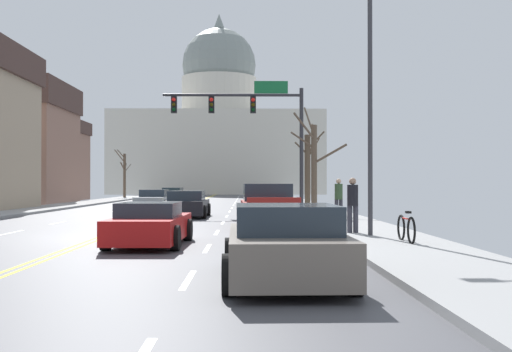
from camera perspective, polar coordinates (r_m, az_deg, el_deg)
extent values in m
cube|color=#47474C|center=(20.00, -13.99, -5.57)|extent=(14.00, 180.00, 0.06)
cube|color=yellow|center=(20.03, -14.32, -5.47)|extent=(0.10, 176.40, 0.00)
cube|color=yellow|center=(19.97, -13.65, -5.49)|extent=(0.10, 176.40, 0.00)
cube|color=silver|center=(11.08, -6.24, -9.42)|extent=(0.12, 2.20, 0.00)
cube|color=silver|center=(16.23, -4.50, -6.63)|extent=(0.12, 2.20, 0.00)
cube|color=silver|center=(21.40, -3.60, -5.18)|extent=(0.12, 2.20, 0.00)
cube|color=silver|center=(26.58, -3.06, -4.30)|extent=(0.12, 2.20, 0.00)
cube|color=silver|center=(31.77, -2.69, -3.70)|extent=(0.12, 2.20, 0.00)
cube|color=silver|center=(36.96, -2.43, -3.27)|extent=(0.12, 2.20, 0.00)
cube|color=silver|center=(42.15, -2.23, -2.95)|extent=(0.12, 2.20, 0.00)
cube|color=silver|center=(47.35, -2.08, -2.69)|extent=(0.12, 2.20, 0.00)
cube|color=silver|center=(52.54, -1.95, -2.49)|extent=(0.12, 2.20, 0.00)
cube|color=silver|center=(57.74, -1.85, -2.33)|extent=(0.12, 2.20, 0.00)
cube|color=silver|center=(62.94, -1.77, -2.19)|extent=(0.12, 2.20, 0.00)
cube|color=silver|center=(68.13, -1.70, -2.07)|extent=(0.12, 2.20, 0.00)
cube|color=silver|center=(73.33, -1.64, -1.97)|extent=(0.12, 2.20, 0.00)
cube|color=silver|center=(78.53, -1.58, -1.88)|extent=(0.12, 2.20, 0.00)
cube|color=silver|center=(83.73, -1.54, -1.80)|extent=(0.12, 2.20, 0.00)
cube|color=silver|center=(22.83, -21.50, -4.85)|extent=(0.12, 2.20, 0.00)
cube|color=silver|center=(27.75, -17.70, -4.11)|extent=(0.12, 2.20, 0.00)
cube|color=silver|center=(32.75, -15.05, -3.59)|extent=(0.12, 2.20, 0.00)
cube|color=silver|center=(37.81, -13.11, -3.19)|extent=(0.12, 2.20, 0.00)
cube|color=silver|center=(42.90, -11.63, -2.89)|extent=(0.12, 2.20, 0.00)
cube|color=silver|center=(48.01, -10.47, -2.66)|extent=(0.12, 2.20, 0.00)
cube|color=silver|center=(53.14, -9.53, -2.46)|extent=(0.12, 2.20, 0.00)
cube|color=silver|center=(58.29, -8.76, -2.30)|extent=(0.12, 2.20, 0.00)
cube|color=silver|center=(63.44, -8.11, -2.17)|extent=(0.12, 2.20, 0.00)
cube|color=silver|center=(68.60, -7.56, -2.05)|extent=(0.12, 2.20, 0.00)
cube|color=silver|center=(73.76, -7.08, -1.96)|extent=(0.12, 2.20, 0.00)
cube|color=silver|center=(78.93, -6.67, -1.87)|extent=(0.12, 2.20, 0.00)
cube|color=silver|center=(84.11, -6.31, -1.80)|extent=(0.12, 2.20, 0.00)
cube|color=gray|center=(19.87, 10.74, -5.33)|extent=(3.00, 180.00, 0.14)
cylinder|color=#28282D|center=(35.08, 4.19, 2.46)|extent=(0.22, 0.22, 6.91)
cylinder|color=#28282D|center=(35.26, -2.19, 7.43)|extent=(7.80, 0.16, 0.16)
cube|color=black|center=(35.17, -0.27, 6.53)|extent=(0.32, 0.28, 0.92)
sphere|color=red|center=(35.05, -0.27, 7.01)|extent=(0.22, 0.22, 0.22)
sphere|color=#332B05|center=(35.02, -0.27, 6.56)|extent=(0.22, 0.22, 0.22)
sphere|color=black|center=(34.98, -0.27, 6.10)|extent=(0.22, 0.22, 0.22)
cube|color=black|center=(35.23, -4.11, 6.52)|extent=(0.32, 0.28, 0.92)
sphere|color=red|center=(35.11, -4.12, 7.00)|extent=(0.22, 0.22, 0.22)
sphere|color=#332B05|center=(35.07, -4.12, 6.55)|extent=(0.22, 0.22, 0.22)
sphere|color=black|center=(35.04, -4.12, 6.10)|extent=(0.22, 0.22, 0.22)
cube|color=black|center=(35.41, -7.53, 6.48)|extent=(0.32, 0.28, 0.92)
sphere|color=red|center=(35.29, -7.56, 6.97)|extent=(0.22, 0.22, 0.22)
sphere|color=#332B05|center=(35.25, -7.56, 6.52)|extent=(0.22, 0.22, 0.22)
sphere|color=black|center=(35.22, -7.56, 6.06)|extent=(0.22, 0.22, 0.22)
cube|color=#146033|center=(35.36, 1.39, 8.14)|extent=(1.90, 0.06, 0.70)
cylinder|color=#333338|center=(18.92, 10.43, 6.44)|extent=(0.14, 0.14, 7.77)
cube|color=beige|center=(100.47, -3.42, 1.96)|extent=(32.24, 20.54, 12.52)
cylinder|color=beige|center=(101.33, -3.41, 7.25)|extent=(12.04, 12.04, 6.18)
sphere|color=gray|center=(102.17, -3.41, 10.12)|extent=(11.86, 11.86, 11.86)
cone|color=gray|center=(103.73, -3.41, 13.99)|extent=(1.80, 1.80, 2.40)
cube|color=black|center=(31.01, -6.32, -2.84)|extent=(1.91, 4.54, 0.69)
cube|color=#232D38|center=(30.71, -6.37, -1.79)|extent=(1.67, 2.26, 0.47)
cylinder|color=black|center=(32.52, -7.71, -3.06)|extent=(0.22, 0.64, 0.64)
cylinder|color=black|center=(32.33, -4.41, -3.08)|extent=(0.22, 0.64, 0.64)
cylinder|color=black|center=(29.74, -8.40, -3.29)|extent=(0.22, 0.64, 0.64)
cylinder|color=black|center=(29.53, -4.79, -3.31)|extent=(0.22, 0.64, 0.64)
cube|color=maroon|center=(23.98, 1.17, -3.26)|extent=(2.21, 5.47, 0.76)
cube|color=#1E2833|center=(24.71, 1.05, -1.51)|extent=(1.93, 1.90, 0.68)
cube|color=maroon|center=(21.32, 1.66, -2.26)|extent=(1.87, 0.16, 0.22)
cylinder|color=black|center=(25.55, -1.36, -3.55)|extent=(0.31, 0.81, 0.80)
cylinder|color=black|center=(25.69, 3.18, -3.54)|extent=(0.31, 0.81, 0.80)
cylinder|color=black|center=(22.32, -1.14, -3.97)|extent=(0.31, 0.81, 0.80)
cylinder|color=black|center=(22.47, 4.04, -3.95)|extent=(0.31, 0.81, 0.80)
cube|color=#B71414|center=(17.17, -9.68, -4.72)|extent=(1.83, 4.47, 0.62)
cube|color=#232D38|center=(16.97, -9.78, -3.06)|extent=(1.57, 1.91, 0.39)
cylinder|color=black|center=(18.69, -11.57, -4.85)|extent=(0.23, 0.64, 0.64)
cylinder|color=black|center=(18.41, -6.26, -4.93)|extent=(0.23, 0.64, 0.64)
cylinder|color=black|center=(16.03, -13.62, -5.55)|extent=(0.23, 0.64, 0.64)
cylinder|color=black|center=(15.70, -7.43, -5.67)|extent=(0.23, 0.64, 0.64)
cube|color=#6B6056|center=(10.76, 2.68, -6.97)|extent=(1.98, 4.43, 0.70)
cube|color=#232D38|center=(10.49, 2.78, -3.93)|extent=(1.71, 2.18, 0.47)
cylinder|color=black|center=(12.10, -2.34, -7.17)|extent=(0.23, 0.64, 0.64)
cylinder|color=black|center=(12.24, 6.63, -7.09)|extent=(0.23, 0.64, 0.64)
cylinder|color=black|center=(9.40, -2.48, -9.06)|extent=(0.23, 0.64, 0.64)
cylinder|color=black|center=(9.57, 9.08, -8.90)|extent=(0.23, 0.64, 0.64)
cube|color=#9EA3A8|center=(41.13, -9.37, -2.33)|extent=(2.00, 4.27, 0.64)
cube|color=#232D38|center=(41.34, -9.31, -1.56)|extent=(1.70, 2.03, 0.47)
cylinder|color=black|center=(39.69, -8.40, -2.63)|extent=(0.24, 0.65, 0.64)
cylinder|color=black|center=(40.04, -11.02, -2.60)|extent=(0.24, 0.65, 0.64)
cylinder|color=black|center=(42.26, -7.81, -2.51)|extent=(0.24, 0.65, 0.64)
cylinder|color=black|center=(42.59, -10.28, -2.49)|extent=(0.24, 0.65, 0.64)
cube|color=#1E7247|center=(53.96, -7.69, -1.92)|extent=(1.91, 4.64, 0.66)
cube|color=#232D38|center=(54.22, -7.64, -1.32)|extent=(1.61, 2.23, 0.48)
cylinder|color=black|center=(52.43, -6.98, -2.14)|extent=(0.24, 0.65, 0.64)
cylinder|color=black|center=(52.71, -8.87, -2.13)|extent=(0.24, 0.65, 0.64)
cylinder|color=black|center=(55.24, -6.56, -2.07)|extent=(0.24, 0.65, 0.64)
cylinder|color=black|center=(55.50, -8.35, -2.06)|extent=(0.24, 0.65, 0.64)
cube|color=#8C6656|center=(55.45, -21.83, 1.67)|extent=(9.47, 9.49, 7.78)
cube|color=#47332D|center=(55.87, -21.81, 6.79)|extent=(9.85, 9.87, 2.21)
cube|color=#8C6656|center=(64.10, -19.39, 0.81)|extent=(8.22, 7.89, 6.58)
cube|color=#47332D|center=(64.32, -19.38, 4.31)|extent=(8.55, 8.21, 1.27)
cylinder|color=brown|center=(30.42, 5.35, 0.57)|extent=(0.29, 0.29, 4.39)
cylinder|color=brown|center=(30.96, 5.26, 4.31)|extent=(0.11, 0.92, 0.62)
cylinder|color=brown|center=(29.88, 4.45, 4.57)|extent=(1.19, 1.32, 1.21)
cylinder|color=brown|center=(31.13, 5.34, 2.71)|extent=(0.22, 1.37, 1.23)
cylinder|color=brown|center=(30.33, 4.29, 3.31)|extent=(1.21, 0.30, 0.82)
cylinder|color=brown|center=(31.05, 4.90, 4.99)|extent=(0.47, 1.10, 1.56)
cylinder|color=brown|center=(30.07, 6.81, 2.03)|extent=(1.55, 1.06, 0.95)
cylinder|color=brown|center=(69.27, -11.97, 0.05)|extent=(0.30, 0.30, 4.76)
cylinder|color=brown|center=(69.67, -12.11, 0.81)|extent=(0.61, 0.80, 1.03)
cylinder|color=brown|center=(68.94, -12.28, 1.99)|extent=(0.72, 1.04, 0.92)
cylinder|color=brown|center=(68.69, -12.16, 0.86)|extent=(0.31, 1.31, 0.98)
cylinder|color=brown|center=(69.22, -11.68, 0.71)|extent=(0.75, 0.09, 0.94)
cylinder|color=brown|center=(68.83, -11.89, 0.84)|extent=(0.46, 0.94, 0.75)
cylinder|color=brown|center=(69.25, -12.41, 1.80)|extent=(1.14, 0.48, 1.45)
cylinder|color=#4C3D2D|center=(41.15, 4.74, 0.50)|extent=(0.38, 0.38, 4.75)
cylinder|color=#4C3D2D|center=(41.16, 5.29, 2.53)|extent=(0.86, 0.25, 1.40)
cylinder|color=#4C3D2D|center=(40.98, 4.17, 2.54)|extent=(0.96, 0.51, 0.86)
cylinder|color=#4C3D2D|center=(41.64, 4.96, 2.04)|extent=(0.50, 0.96, 1.46)
cylinder|color=#4C3D2D|center=(40.90, 5.50, 3.26)|extent=(1.13, 0.92, 1.18)
cylinder|color=#4C3D2D|center=(40.85, 4.84, 3.14)|extent=(0.19, 0.86, 0.73)
cylinder|color=#33333D|center=(19.65, 8.59, -3.88)|extent=(0.16, 0.16, 0.89)
cylinder|color=#33333D|center=(19.68, 9.13, -3.87)|extent=(0.16, 0.16, 0.89)
cylinder|color=black|center=(19.64, 8.86, -1.75)|extent=(0.34, 0.34, 0.65)
sphere|color=#A37F66|center=(19.63, 8.86, -0.48)|extent=(0.22, 0.22, 0.22)
cylinder|color=#33333D|center=(26.94, 7.40, -3.01)|extent=(0.16, 0.16, 0.89)
cylinder|color=#33333D|center=(26.97, 7.79, -3.00)|extent=(0.16, 0.16, 0.89)
cylinder|color=#334C2D|center=(26.93, 7.59, -1.43)|extent=(0.34, 0.34, 0.67)
sphere|color=tan|center=(26.93, 7.59, -0.48)|extent=(0.22, 0.22, 0.22)
torus|color=black|center=(17.51, 13.17, -4.64)|extent=(0.06, 0.72, 0.72)
torus|color=black|center=(16.49, 14.06, -4.89)|extent=(0.06, 0.72, 0.72)
cylinder|color=#B21E19|center=(16.98, 13.60, -3.82)|extent=(0.04, 0.79, 0.04)
cube|color=black|center=(16.75, 13.80, -3.25)|extent=(0.12, 0.20, 0.06)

